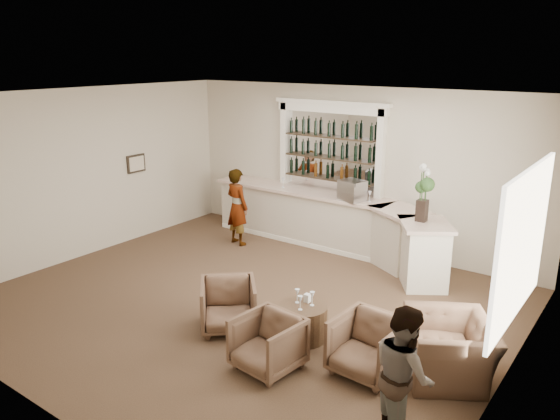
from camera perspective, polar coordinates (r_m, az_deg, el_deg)
The scene contains 19 objects.
ground at distance 9.05m, azimuth -3.69°, elevation -9.61°, with size 8.00×8.00×0.00m, color brown.
room_shell at distance 8.76m, azimuth -0.16°, elevation 5.70°, with size 8.04×7.02×3.32m.
bar_counter at distance 11.22m, azimuth 5.42°, elevation -1.33°, with size 5.72×1.80×1.14m.
back_bar_alcove at distance 11.39m, azimuth 5.23°, elevation 6.49°, with size 2.64×0.25×3.00m.
cocktail_table at distance 7.90m, azimuth 2.39°, elevation -11.59°, with size 0.70×0.70×0.50m, color #4A3620.
sommelier at distance 11.47m, azimuth -4.50°, elevation 0.34°, with size 0.59×0.39×1.63m, color gray.
guest at distance 5.96m, azimuth 12.80°, elevation -16.40°, with size 0.73×0.57×1.51m, color gray.
armchair_left at distance 8.12m, azimuth -5.42°, elevation -9.89°, with size 0.79×0.81×0.74m, color brown.
armchair_center at distance 7.16m, azimuth -1.29°, elevation -13.77°, with size 0.76×0.79×0.72m, color brown.
armchair_right at distance 7.15m, azimuth 9.13°, elevation -13.86°, with size 0.80×0.83×0.75m, color brown.
armchair_far at distance 7.32m, azimuth 17.26°, elevation -13.67°, with size 1.15×1.00×0.75m, color brown.
espresso_machine at distance 10.72m, azimuth 7.55°, elevation 2.04°, with size 0.46×0.38×0.40m, color #ABAAAF.
flower_vase at distance 9.53m, azimuth 14.76°, elevation 2.11°, with size 0.26×0.26×1.00m.
wine_glass_bar_left at distance 11.70m, azimuth 0.33°, elevation 2.88°, with size 0.07×0.07×0.21m, color white, non-canonical shape.
wine_glass_bar_right at distance 10.71m, azimuth 9.35°, elevation 1.42°, with size 0.07×0.07×0.21m, color white, non-canonical shape.
wine_glass_tbl_a at distance 7.83m, azimuth 1.81°, elevation -8.97°, with size 0.07×0.07×0.21m, color white, non-canonical shape.
wine_glass_tbl_b at distance 7.76m, azimuth 3.38°, elevation -9.24°, with size 0.07×0.07×0.21m, color white, non-canonical shape.
wine_glass_tbl_c at distance 7.63m, azimuth 2.12°, elevation -9.68°, with size 0.07×0.07×0.21m, color white, non-canonical shape.
napkin_holder at distance 7.88m, azimuth 2.87°, elevation -9.16°, with size 0.08×0.08×0.12m, color silver.
Camera 1 is at (5.26, -6.23, 3.92)m, focal length 35.00 mm.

